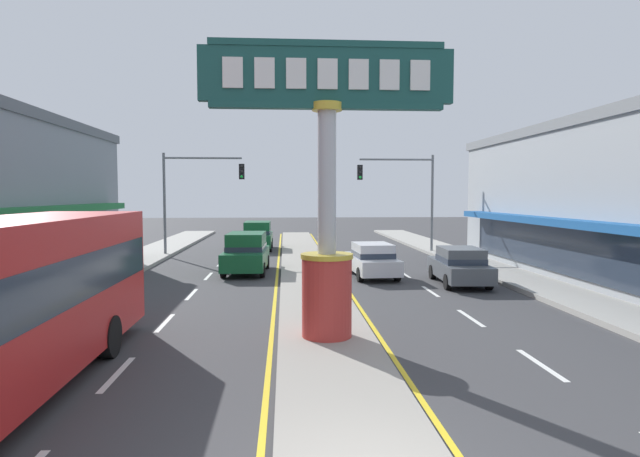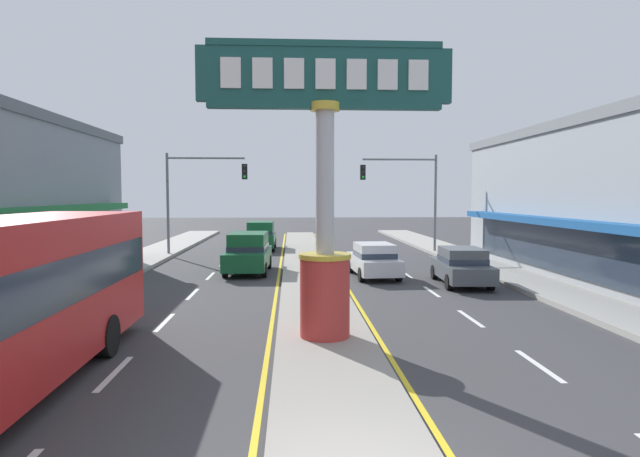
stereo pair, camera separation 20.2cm
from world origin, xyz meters
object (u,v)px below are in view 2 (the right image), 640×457
at_px(traffic_light_left_side, 197,186).
at_px(suv_near_left_lane, 261,235).
at_px(traffic_light_right_side, 408,186).
at_px(suv_near_right_lane, 248,252).
at_px(sedan_far_left_oncoming, 374,260).
at_px(sedan_mid_left_lane, 461,266).
at_px(district_sign, 325,195).

height_order(traffic_light_left_side, suv_near_left_lane, traffic_light_left_side).
height_order(traffic_light_left_side, traffic_light_right_side, same).
xyz_separation_m(suv_near_right_lane, suv_near_left_lane, (-0.00, 10.53, 0.00)).
distance_m(suv_near_right_lane, suv_near_left_lane, 10.53).
relative_size(suv_near_right_lane, suv_near_left_lane, 1.01).
bearing_deg(suv_near_right_lane, sedan_far_left_oncoming, -16.22).
relative_size(traffic_light_right_side, sedan_mid_left_lane, 1.41).
bearing_deg(suv_near_right_lane, traffic_light_right_side, 39.05).
distance_m(suv_near_right_lane, sedan_mid_left_lane, 9.85).
xyz_separation_m(district_sign, sedan_mid_left_lane, (6.17, 8.21, -2.92)).
relative_size(sedan_mid_left_lane, sedan_far_left_oncoming, 1.00).
height_order(suv_near_right_lane, sedan_far_left_oncoming, suv_near_right_lane).
xyz_separation_m(sedan_mid_left_lane, sedan_far_left_oncoming, (-3.29, 2.20, 0.00)).
relative_size(suv_near_left_lane, sedan_mid_left_lane, 1.05).
relative_size(district_sign, suv_near_right_lane, 1.57).
bearing_deg(district_sign, sedan_mid_left_lane, 53.05).
height_order(suv_near_left_lane, sedan_mid_left_lane, suv_near_left_lane).
distance_m(suv_near_left_lane, sedan_far_left_oncoming, 13.49).
height_order(traffic_light_right_side, sedan_far_left_oncoming, traffic_light_right_side).
height_order(district_sign, sedan_mid_left_lane, district_sign).
bearing_deg(traffic_light_right_side, sedan_far_left_oncoming, -111.17).
bearing_deg(traffic_light_right_side, sedan_mid_left_lane, -91.44).
relative_size(district_sign, suv_near_left_lane, 1.59).
xyz_separation_m(traffic_light_left_side, suv_near_right_lane, (3.59, -7.00, -3.26)).
distance_m(district_sign, suv_near_right_lane, 12.71).
bearing_deg(district_sign, suv_near_right_lane, 103.39).
distance_m(district_sign, sedan_mid_left_lane, 10.68).
bearing_deg(traffic_light_left_side, sedan_far_left_oncoming, -42.87).
distance_m(district_sign, traffic_light_left_side, 20.15).
height_order(traffic_light_left_side, sedan_mid_left_lane, traffic_light_left_side).
relative_size(traffic_light_left_side, suv_near_left_lane, 1.35).
relative_size(traffic_light_left_side, traffic_light_right_side, 1.00).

